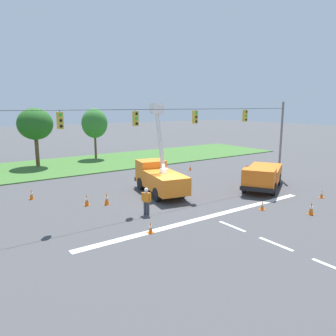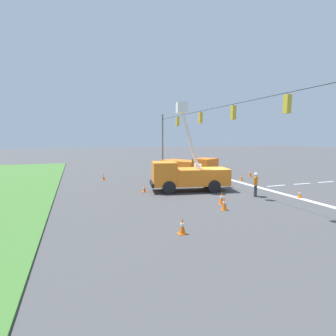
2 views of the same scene
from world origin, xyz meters
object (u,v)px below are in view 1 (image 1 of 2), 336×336
(utility_truck_bucket_lift, at_px, (159,176))
(traffic_cone_foreground_left, at_px, (145,181))
(tree_centre, at_px, (35,124))
(utility_truck_support_near, at_px, (263,176))
(traffic_cone_lane_edge_b, at_px, (262,205))
(traffic_cone_far_right, at_px, (322,194))
(traffic_cone_mid_left, at_px, (31,194))
(traffic_cone_far_left, at_px, (150,228))
(traffic_cone_lane_edge_a, at_px, (87,200))
(traffic_cone_mid_right, at_px, (190,168))
(traffic_cone_foreground_right, at_px, (107,199))
(road_worker, at_px, (146,200))
(traffic_cone_near_bucket, at_px, (311,208))
(tree_east, at_px, (95,123))

(utility_truck_bucket_lift, bearing_deg, traffic_cone_foreground_left, 78.02)
(tree_centre, bearing_deg, traffic_cone_foreground_left, -67.82)
(utility_truck_support_near, bearing_deg, traffic_cone_foreground_left, 134.94)
(traffic_cone_lane_edge_b, relative_size, traffic_cone_far_right, 1.04)
(traffic_cone_mid_left, relative_size, traffic_cone_far_left, 1.22)
(traffic_cone_lane_edge_a, xyz_separation_m, traffic_cone_lane_edge_b, (9.22, -7.68, -0.09))
(traffic_cone_foreground_left, height_order, traffic_cone_mid_right, traffic_cone_mid_right)
(traffic_cone_far_left, bearing_deg, traffic_cone_far_right, -6.37)
(tree_centre, relative_size, traffic_cone_far_left, 10.68)
(tree_centre, xyz_separation_m, utility_truck_support_near, (12.82, -21.11, -3.70))
(traffic_cone_far_right, bearing_deg, traffic_cone_lane_edge_b, 173.21)
(utility_truck_support_near, relative_size, traffic_cone_foreground_right, 8.37)
(utility_truck_support_near, bearing_deg, road_worker, -179.39)
(traffic_cone_far_right, bearing_deg, utility_truck_support_near, 107.52)
(traffic_cone_foreground_right, height_order, traffic_cone_mid_left, traffic_cone_foreground_right)
(utility_truck_bucket_lift, xyz_separation_m, traffic_cone_foreground_right, (-4.71, -0.36, -0.99))
(road_worker, xyz_separation_m, traffic_cone_foreground_right, (-1.14, 3.51, -0.59))
(traffic_cone_foreground_left, bearing_deg, traffic_cone_near_bucket, -71.91)
(tree_centre, bearing_deg, traffic_cone_far_right, -60.90)
(utility_truck_bucket_lift, height_order, traffic_cone_foreground_left, utility_truck_bucket_lift)
(traffic_cone_near_bucket, distance_m, traffic_cone_lane_edge_a, 14.94)
(traffic_cone_mid_right, xyz_separation_m, traffic_cone_far_left, (-12.87, -12.42, -0.02))
(traffic_cone_foreground_right, height_order, traffic_cone_far_right, traffic_cone_foreground_right)
(tree_centre, xyz_separation_m, traffic_cone_foreground_right, (0.26, -17.73, -4.40))
(utility_truck_support_near, height_order, traffic_cone_lane_edge_a, utility_truck_support_near)
(tree_centre, relative_size, tree_east, 1.02)
(traffic_cone_far_right, bearing_deg, traffic_cone_near_bucket, -157.89)
(tree_east, height_order, utility_truck_support_near, tree_east)
(utility_truck_bucket_lift, height_order, traffic_cone_mid_right, utility_truck_bucket_lift)
(tree_east, bearing_deg, traffic_cone_near_bucket, -85.10)
(tree_centre, relative_size, road_worker, 3.73)
(traffic_cone_mid_left, xyz_separation_m, traffic_cone_lane_edge_a, (2.78, -3.87, 0.02))
(traffic_cone_mid_right, distance_m, traffic_cone_near_bucket, 15.96)
(utility_truck_bucket_lift, relative_size, traffic_cone_foreground_right, 8.48)
(road_worker, xyz_separation_m, traffic_cone_foreground_left, (4.30, 7.26, -0.72))
(utility_truck_support_near, bearing_deg, traffic_cone_far_left, -167.48)
(road_worker, bearing_deg, traffic_cone_foreground_left, 59.37)
(traffic_cone_near_bucket, bearing_deg, traffic_cone_mid_left, 134.63)
(tree_east, xyz_separation_m, traffic_cone_mid_left, (-11.33, -14.71, -4.23))
(utility_truck_bucket_lift, relative_size, traffic_cone_far_right, 11.58)
(traffic_cone_foreground_right, relative_size, traffic_cone_mid_right, 1.28)
(traffic_cone_mid_left, height_order, traffic_cone_mid_right, traffic_cone_mid_left)
(tree_centre, distance_m, traffic_cone_lane_edge_b, 26.56)
(traffic_cone_mid_left, height_order, traffic_cone_far_right, traffic_cone_mid_left)
(traffic_cone_foreground_left, distance_m, traffic_cone_mid_right, 7.56)
(traffic_cone_far_right, bearing_deg, tree_east, 103.83)
(tree_centre, xyz_separation_m, traffic_cone_lane_edge_b, (8.25, -24.84, -4.52))
(utility_truck_support_near, xyz_separation_m, traffic_cone_lane_edge_a, (-13.79, 3.96, -0.73))
(traffic_cone_mid_right, xyz_separation_m, traffic_cone_lane_edge_a, (-13.83, -5.62, 0.08))
(utility_truck_bucket_lift, relative_size, traffic_cone_foreground_left, 11.91)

